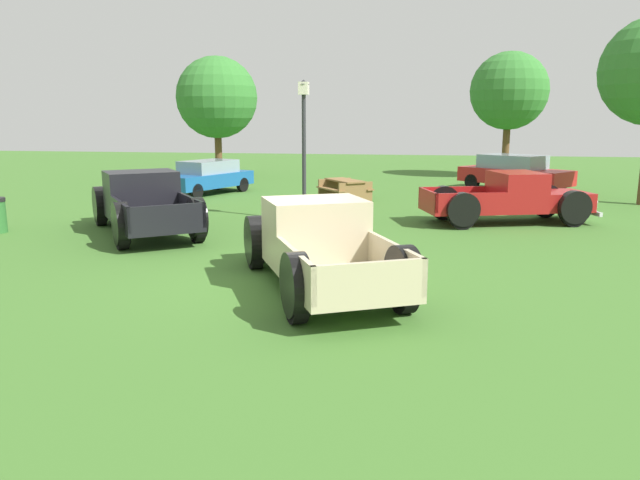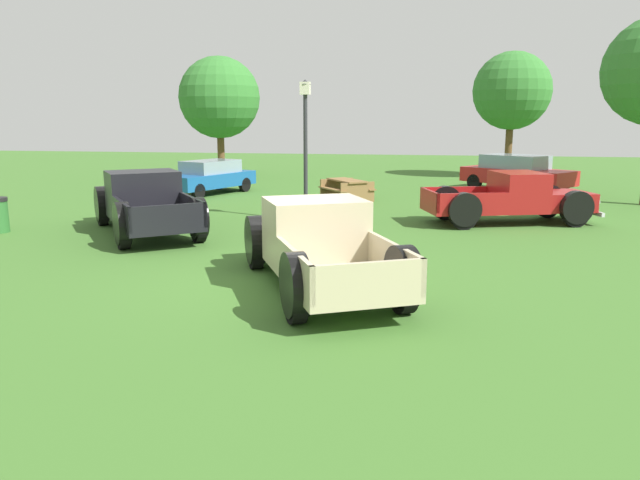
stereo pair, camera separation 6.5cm
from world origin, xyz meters
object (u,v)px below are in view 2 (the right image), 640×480
at_px(lamp_post_near, 305,148).
at_px(oak_tree_west, 219,98).
at_px(pickup_truck_foreground, 314,243).
at_px(sedan_distant_a, 517,172).
at_px(pickup_truck_behind_left, 143,203).
at_px(picnic_table, 347,187).
at_px(sedan_distant_b, 209,176).
at_px(oak_tree_east, 512,91).
at_px(pickup_truck_behind_right, 520,199).

bearing_deg(lamp_post_near, oak_tree_west, 119.50).
relative_size(pickup_truck_foreground, sedan_distant_a, 1.18).
height_order(pickup_truck_behind_left, picnic_table, pickup_truck_behind_left).
height_order(pickup_truck_foreground, picnic_table, pickup_truck_foreground).
xyz_separation_m(lamp_post_near, oak_tree_west, (-6.83, 12.08, 1.86)).
height_order(sedan_distant_a, sedan_distant_b, sedan_distant_a).
relative_size(pickup_truck_foreground, oak_tree_east, 0.87).
bearing_deg(sedan_distant_b, oak_tree_east, 35.76).
distance_m(pickup_truck_behind_right, picnic_table, 6.96).
height_order(lamp_post_near, oak_tree_west, oak_tree_west).
relative_size(pickup_truck_behind_left, sedan_distant_b, 1.25).
bearing_deg(oak_tree_east, sedan_distant_b, -144.24).
distance_m(pickup_truck_behind_right, lamp_post_near, 6.48).
distance_m(pickup_truck_foreground, lamp_post_near, 7.17).
bearing_deg(picnic_table, oak_tree_east, 55.43).
height_order(sedan_distant_b, oak_tree_east, oak_tree_east).
height_order(pickup_truck_behind_right, oak_tree_west, oak_tree_west).
distance_m(pickup_truck_foreground, picnic_table, 11.60).
bearing_deg(lamp_post_near, pickup_truck_behind_right, 5.84).
distance_m(lamp_post_near, oak_tree_east, 16.96).
xyz_separation_m(lamp_post_near, picnic_table, (0.63, 4.70, -1.68)).
xyz_separation_m(pickup_truck_behind_left, oak_tree_west, (-2.80, 14.53, 3.24)).
xyz_separation_m(pickup_truck_behind_left, sedan_distant_a, (11.35, 11.30, 0.01)).
height_order(pickup_truck_foreground, sedan_distant_b, pickup_truck_foreground).
relative_size(pickup_truck_behind_right, picnic_table, 2.24).
distance_m(sedan_distant_a, oak_tree_west, 14.86).
bearing_deg(oak_tree_west, sedan_distant_a, -12.85).
height_order(sedan_distant_b, lamp_post_near, lamp_post_near).
distance_m(pickup_truck_behind_left, oak_tree_west, 15.15).
height_order(pickup_truck_foreground, oak_tree_west, oak_tree_west).
relative_size(sedan_distant_b, oak_tree_east, 0.69).
xyz_separation_m(sedan_distant_a, oak_tree_west, (-14.14, 3.23, 3.24)).
bearing_deg(pickup_truck_behind_left, lamp_post_near, 31.29).
bearing_deg(picnic_table, pickup_truck_foreground, -85.50).
xyz_separation_m(pickup_truck_foreground, oak_tree_east, (6.16, 21.81, 3.60)).
distance_m(pickup_truck_foreground, oak_tree_east, 22.94).
xyz_separation_m(oak_tree_east, oak_tree_west, (-14.53, -2.88, -0.34)).
bearing_deg(oak_tree_east, pickup_truck_behind_left, -123.98).
height_order(pickup_truck_behind_left, oak_tree_west, oak_tree_west).
xyz_separation_m(sedan_distant_b, oak_tree_east, (12.84, 9.25, 3.66)).
bearing_deg(lamp_post_near, sedan_distant_a, 50.44).
bearing_deg(oak_tree_east, oak_tree_west, -168.80).
bearing_deg(pickup_truck_foreground, oak_tree_west, 113.85).
bearing_deg(oak_tree_east, lamp_post_near, -117.23).
relative_size(pickup_truck_foreground, picnic_table, 2.37).
height_order(pickup_truck_foreground, oak_tree_east, oak_tree_east).
bearing_deg(pickup_truck_behind_left, pickup_truck_behind_right, 16.70).
bearing_deg(sedan_distant_a, oak_tree_east, 86.40).
xyz_separation_m(pickup_truck_behind_right, lamp_post_near, (-6.28, -0.64, 1.46)).
relative_size(pickup_truck_behind_left, sedan_distant_a, 1.17).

